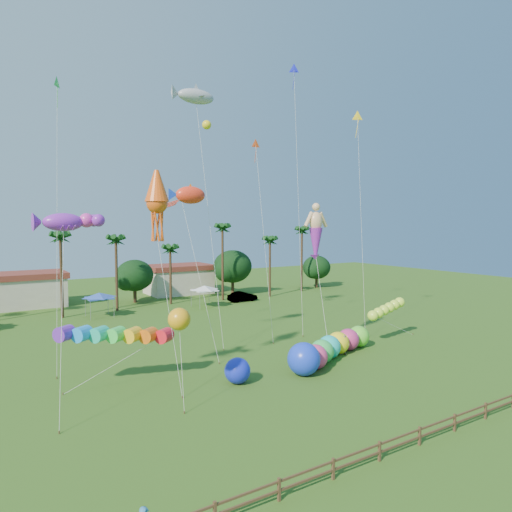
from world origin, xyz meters
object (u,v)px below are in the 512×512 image
car_b (242,297)px  spectator_b (344,345)px  caterpillar_inflatable (329,348)px  blue_ball (237,371)px

car_b → spectator_b: bearing=165.4°
caterpillar_inflatable → car_b: bearing=51.0°
caterpillar_inflatable → blue_ball: (-9.28, -0.64, -0.12)m
car_b → blue_ball: size_ratio=2.36×
car_b → caterpillar_inflatable: (-9.02, -29.50, 0.33)m
spectator_b → blue_ball: blue_ball is taller
car_b → blue_ball: bearing=147.3°
car_b → caterpillar_inflatable: size_ratio=0.37×
caterpillar_inflatable → blue_ball: size_ratio=6.38×
car_b → spectator_b: 29.77m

